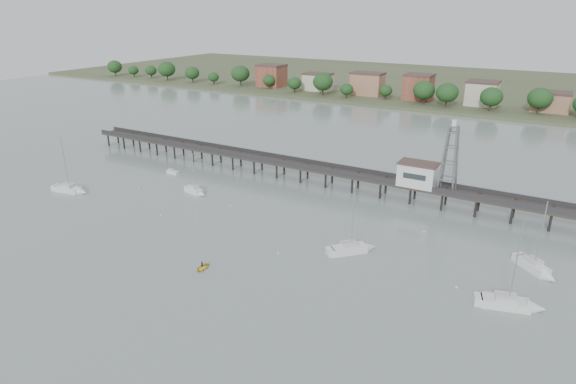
# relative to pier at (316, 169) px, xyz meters

# --- Properties ---
(ground_plane) EXTENTS (500.00, 500.00, 0.00)m
(ground_plane) POSITION_rel_pier_xyz_m (0.00, -60.00, -3.79)
(ground_plane) COLOR gray
(ground_plane) RESTS_ON ground
(pier) EXTENTS (150.00, 5.00, 5.50)m
(pier) POSITION_rel_pier_xyz_m (0.00, 0.00, 0.00)
(pier) COLOR #2D2823
(pier) RESTS_ON ground
(pier_building) EXTENTS (8.40, 5.40, 5.30)m
(pier_building) POSITION_rel_pier_xyz_m (25.00, 0.00, 2.87)
(pier_building) COLOR silver
(pier_building) RESTS_ON ground
(lattice_tower) EXTENTS (3.20, 3.20, 15.50)m
(lattice_tower) POSITION_rel_pier_xyz_m (31.50, 0.00, 7.31)
(lattice_tower) COLOR slate
(lattice_tower) RESTS_ON ground
(sailboat_c) EXTENTS (7.67, 7.87, 14.03)m
(sailboat_c) POSITION_rel_pier_xyz_m (22.67, -28.75, -3.16)
(sailboat_c) COLOR white
(sailboat_c) RESTS_ON ground
(sailboat_b) EXTENTS (6.37, 2.96, 10.35)m
(sailboat_b) POSITION_rel_pier_xyz_m (-20.88, -21.01, -3.14)
(sailboat_b) COLOR white
(sailboat_b) RESTS_ON ground
(sailboat_d) EXTENTS (9.33, 4.91, 14.72)m
(sailboat_d) POSITION_rel_pier_xyz_m (49.63, -33.36, -3.16)
(sailboat_d) COLOR white
(sailboat_d) RESTS_ON ground
(sailboat_e) EXTENTS (7.40, 7.02, 13.09)m
(sailboat_e) POSITION_rel_pier_xyz_m (51.56, -20.64, -3.15)
(sailboat_e) COLOR white
(sailboat_e) RESTS_ON ground
(sailboat_a) EXTENTS (9.09, 4.06, 14.45)m
(sailboat_a) POSITION_rel_pier_xyz_m (-46.93, -34.90, -3.16)
(sailboat_a) COLOR white
(sailboat_a) RESTS_ON ground
(white_tender) EXTENTS (3.37, 1.49, 1.30)m
(white_tender) POSITION_rel_pier_xyz_m (-36.27, -12.47, -3.39)
(white_tender) COLOR white
(white_tender) RESTS_ON ground
(yellow_dinghy) EXTENTS (2.16, 0.80, 2.96)m
(yellow_dinghy) POSITION_rel_pier_xyz_m (2.76, -47.42, -3.79)
(yellow_dinghy) COLOR yellow
(yellow_dinghy) RESTS_ON ground
(dinghy_occupant) EXTENTS (0.87, 1.24, 0.28)m
(dinghy_occupant) POSITION_rel_pier_xyz_m (2.76, -47.42, -3.79)
(dinghy_occupant) COLOR black
(dinghy_occupant) RESTS_ON ground
(mooring_buoys) EXTENTS (76.55, 22.39, 0.39)m
(mooring_buoys) POSITION_rel_pier_xyz_m (3.25, -27.60, -3.71)
(mooring_buoys) COLOR beige
(mooring_buoys) RESTS_ON ground
(far_shore) EXTENTS (500.00, 170.00, 10.40)m
(far_shore) POSITION_rel_pier_xyz_m (0.36, 179.58, -2.85)
(far_shore) COLOR #475133
(far_shore) RESTS_ON ground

